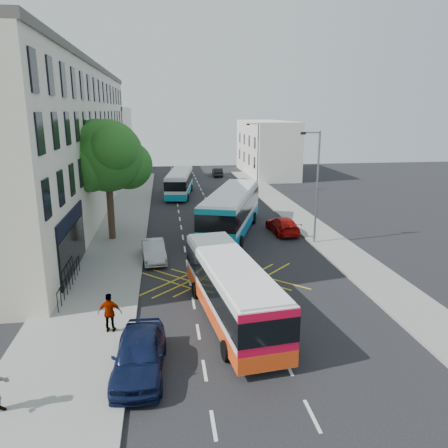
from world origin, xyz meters
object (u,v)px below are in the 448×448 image
object	(u,v)px
lamp_far	(257,154)
red_hatchback	(283,225)
parked_car_blue	(139,354)
distant_car_grey	(180,174)
motorbike	(291,328)
distant_car_silver	(243,183)
lamp_near	(316,182)
street_tree	(107,157)
pedestrian_far	(110,313)
bus_near	(231,289)
bus_mid	(231,211)
distant_car_dark	(217,172)
bus_far	(180,183)
parked_car_silver	(154,251)

from	to	relation	value
lamp_far	red_hatchback	xyz separation A→B (m)	(-1.42, -16.79, -3.97)
parked_car_blue	distant_car_grey	size ratio (longest dim) A/B	0.91
motorbike	distant_car_silver	bearing A→B (deg)	83.90
lamp_near	lamp_far	world-z (taller)	same
street_tree	lamp_near	size ratio (longest dim) A/B	1.10
distant_car_grey	distant_car_silver	world-z (taller)	distant_car_silver
pedestrian_far	street_tree	bearing A→B (deg)	-78.52
street_tree	red_hatchback	world-z (taller)	street_tree
parked_car_blue	bus_near	bearing A→B (deg)	46.81
distant_car_silver	distant_car_grey	bearing A→B (deg)	-50.22
bus_mid	motorbike	size ratio (longest dim) A/B	5.54
bus_mid	distant_car_dark	size ratio (longest dim) A/B	3.28
street_tree	bus_far	size ratio (longest dim) A/B	0.86
bus_near	parked_car_blue	xyz separation A→B (m)	(-4.03, -3.89, -0.72)
bus_mid	lamp_near	bearing A→B (deg)	-15.40
pedestrian_far	lamp_near	bearing A→B (deg)	-132.85
bus_near	motorbike	distance (m)	3.67
parked_car_blue	pedestrian_far	world-z (taller)	pedestrian_far
street_tree	parked_car_blue	bearing A→B (deg)	-80.70
lamp_far	motorbike	distance (m)	34.64
lamp_far	bus_near	size ratio (longest dim) A/B	0.77
lamp_near	lamp_far	distance (m)	20.00
red_hatchback	distant_car_dark	world-z (taller)	red_hatchback
bus_far	distant_car_grey	world-z (taller)	bus_far
lamp_far	distant_car_grey	size ratio (longest dim) A/B	1.59
lamp_far	distant_car_grey	world-z (taller)	lamp_far
lamp_near	distant_car_dark	bearing A→B (deg)	94.64
lamp_far	pedestrian_far	world-z (taller)	lamp_far
bus_near	parked_car_blue	size ratio (longest dim) A/B	2.25
bus_far	lamp_near	bearing A→B (deg)	-58.59
bus_near	distant_car_silver	bearing A→B (deg)	71.87
bus_near	bus_far	bearing A→B (deg)	85.11
red_hatchback	bus_far	bearing A→B (deg)	-69.29
parked_car_blue	pedestrian_far	distance (m)	3.42
street_tree	lamp_near	distance (m)	15.10
red_hatchback	pedestrian_far	xyz separation A→B (m)	(-11.77, -14.91, 0.38)
lamp_far	bus_near	distance (m)	32.04
parked_car_blue	pedestrian_far	xyz separation A→B (m)	(-1.40, 3.11, 0.25)
street_tree	distant_car_silver	xyz separation A→B (m)	(13.80, 21.09, -5.59)
bus_mid	distant_car_grey	bearing A→B (deg)	114.77
lamp_far	parked_car_blue	distance (m)	36.95
bus_far	distant_car_silver	distance (m)	8.90
bus_far	distant_car_dark	world-z (taller)	bus_far
lamp_far	bus_mid	world-z (taller)	lamp_far
motorbike	lamp_far	bearing A→B (deg)	81.54
motorbike	distant_car_grey	distance (m)	47.46
parked_car_silver	lamp_far	bearing A→B (deg)	56.54
parked_car_silver	distant_car_silver	world-z (taller)	distant_car_silver
distant_car_dark	bus_far	bearing A→B (deg)	68.14
lamp_near	parked_car_silver	world-z (taller)	lamp_near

